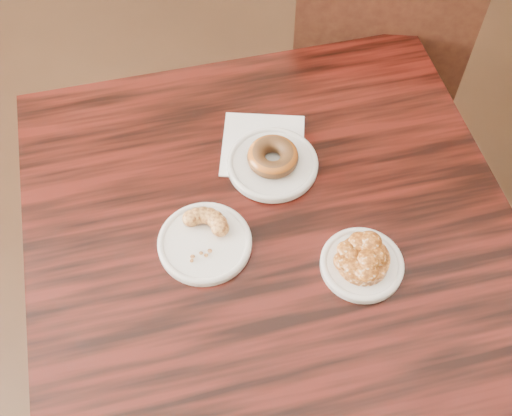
{
  "coord_description": "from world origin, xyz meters",
  "views": [
    {
      "loc": [
        0.05,
        -0.36,
        1.76
      ],
      "look_at": [
        0.04,
        0.27,
        0.8
      ],
      "focal_mm": 45.0,
      "sensor_mm": 36.0,
      "label": 1
    }
  ],
  "objects_px": {
    "chair_far": "(365,67)",
    "cafe_table": "(269,313)",
    "glazed_donut": "(273,157)",
    "cruller_fragment": "(204,237)",
    "apple_fritter": "(363,259)"
  },
  "relations": [
    {
      "from": "cafe_table",
      "to": "chair_far",
      "type": "relative_size",
      "value": 1.0
    },
    {
      "from": "cafe_table",
      "to": "cruller_fragment",
      "type": "bearing_deg",
      "value": -178.56
    },
    {
      "from": "chair_far",
      "to": "cafe_table",
      "type": "bearing_deg",
      "value": 73.37
    },
    {
      "from": "apple_fritter",
      "to": "cruller_fragment",
      "type": "relative_size",
      "value": 1.19
    },
    {
      "from": "cafe_table",
      "to": "glazed_donut",
      "type": "relative_size",
      "value": 9.01
    },
    {
      "from": "apple_fritter",
      "to": "cruller_fragment",
      "type": "distance_m",
      "value": 0.28
    },
    {
      "from": "cafe_table",
      "to": "cruller_fragment",
      "type": "xyz_separation_m",
      "value": [
        -0.12,
        -0.04,
        0.4
      ]
    },
    {
      "from": "cafe_table",
      "to": "glazed_donut",
      "type": "xyz_separation_m",
      "value": [
        -0.0,
        0.14,
        0.41
      ]
    },
    {
      "from": "chair_far",
      "to": "glazed_donut",
      "type": "distance_m",
      "value": 0.73
    },
    {
      "from": "glazed_donut",
      "to": "cruller_fragment",
      "type": "height_order",
      "value": "glazed_donut"
    },
    {
      "from": "cafe_table",
      "to": "glazed_donut",
      "type": "bearing_deg",
      "value": 76.15
    },
    {
      "from": "cafe_table",
      "to": "chair_far",
      "type": "distance_m",
      "value": 0.78
    },
    {
      "from": "chair_far",
      "to": "glazed_donut",
      "type": "height_order",
      "value": "chair_far"
    },
    {
      "from": "chair_far",
      "to": "cruller_fragment",
      "type": "height_order",
      "value": "chair_far"
    },
    {
      "from": "chair_far",
      "to": "cruller_fragment",
      "type": "xyz_separation_m",
      "value": [
        -0.39,
        -0.77,
        0.33
      ]
    }
  ]
}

